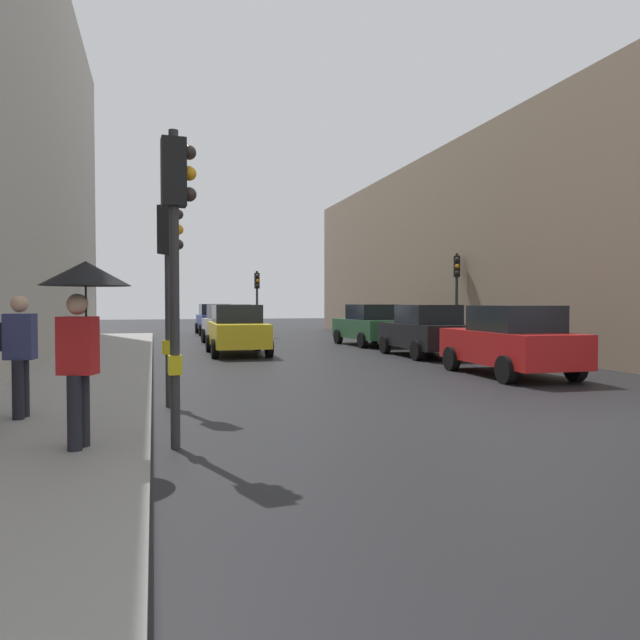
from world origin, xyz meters
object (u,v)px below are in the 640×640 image
object	(u,v)px
pedestrian_with_grey_backpack	(17,349)
traffic_light_near_left	(176,230)
pedestrian_with_umbrella	(83,302)
car_yellow_taxi	(237,330)
traffic_light_mid_street	(457,283)
car_blue_van	(215,319)
car_dark_suv	(425,331)
car_white_compact	(229,324)
traffic_light_far_median	(257,291)
traffic_light_near_right	(169,264)
car_green_estate	(370,325)
car_red_sedan	(510,341)

from	to	relation	value
pedestrian_with_grey_backpack	traffic_light_near_left	bearing A→B (deg)	-39.20
pedestrian_with_umbrella	car_yellow_taxi	bearing A→B (deg)	75.24
traffic_light_mid_street	pedestrian_with_grey_backpack	distance (m)	18.02
car_blue_van	pedestrian_with_grey_backpack	xyz separation A→B (m)	(-5.32, -25.36, 0.29)
car_dark_suv	car_white_compact	size ratio (longest dim) A/B	0.97
traffic_light_near_left	traffic_light_far_median	xyz separation A→B (m)	(5.10, 23.98, -0.29)
traffic_light_near_right	pedestrian_with_grey_backpack	xyz separation A→B (m)	(-2.17, -1.27, -1.33)
traffic_light_near_right	traffic_light_mid_street	xyz separation A→B (m)	(11.35, 10.55, 0.12)
car_green_estate	car_red_sedan	bearing A→B (deg)	-91.82
car_green_estate	pedestrian_with_grey_backpack	bearing A→B (deg)	-126.85
car_white_compact	pedestrian_with_umbrella	bearing A→B (deg)	-101.86
traffic_light_mid_street	car_dark_suv	world-z (taller)	traffic_light_mid_street
car_yellow_taxi	car_green_estate	bearing A→B (deg)	25.11
car_red_sedan	pedestrian_with_grey_backpack	distance (m)	11.06
traffic_light_far_median	car_white_compact	xyz separation A→B (m)	(-2.16, -5.37, -1.57)
traffic_light_far_median	pedestrian_with_umbrella	bearing A→B (deg)	-104.16
car_white_compact	car_green_estate	bearing A→B (deg)	-22.88
traffic_light_near_left	car_dark_suv	bearing A→B (deg)	51.37
car_green_estate	car_white_compact	world-z (taller)	same
traffic_light_near_left	traffic_light_far_median	world-z (taller)	traffic_light_near_left
car_red_sedan	car_blue_van	xyz separation A→B (m)	(-5.15, 21.83, 0.00)
car_blue_van	pedestrian_with_umbrella	world-z (taller)	pedestrian_with_umbrella
traffic_light_near_left	car_white_compact	bearing A→B (deg)	81.00
car_yellow_taxi	car_white_compact	xyz separation A→B (m)	(0.37, 5.25, 0.00)
car_green_estate	pedestrian_with_umbrella	bearing A→B (deg)	-120.26
car_dark_suv	car_blue_van	size ratio (longest dim) A/B	1.00
car_yellow_taxi	car_red_sedan	bearing A→B (deg)	-54.67
car_dark_suv	car_white_compact	world-z (taller)	same
traffic_light_far_median	traffic_light_mid_street	xyz separation A→B (m)	(6.24, -10.38, 0.17)
car_red_sedan	pedestrian_with_umbrella	size ratio (longest dim) A/B	1.99
car_dark_suv	pedestrian_with_grey_backpack	distance (m)	14.09
traffic_light_near_left	pedestrian_with_grey_backpack	size ratio (longest dim) A/B	2.24
traffic_light_near_left	pedestrian_with_umbrella	size ratio (longest dim) A/B	1.85
traffic_light_far_median	car_yellow_taxi	xyz separation A→B (m)	(-2.52, -10.61, -1.57)
car_blue_van	pedestrian_with_grey_backpack	size ratio (longest dim) A/B	2.38
traffic_light_near_left	car_white_compact	world-z (taller)	traffic_light_near_left
car_yellow_taxi	traffic_light_mid_street	bearing A→B (deg)	1.50
traffic_light_mid_street	car_white_compact	bearing A→B (deg)	149.16
traffic_light_far_median	pedestrian_with_grey_backpack	xyz separation A→B (m)	(-7.28, -22.21, -1.28)
car_green_estate	pedestrian_with_grey_backpack	size ratio (longest dim) A/B	2.43
pedestrian_with_umbrella	traffic_light_mid_street	bearing A→B (deg)	48.47
car_green_estate	car_blue_van	bearing A→B (deg)	116.72
traffic_light_near_left	car_yellow_taxi	distance (m)	13.74
car_white_compact	car_red_sedan	bearing A→B (deg)	-68.10
car_red_sedan	pedestrian_with_grey_backpack	bearing A→B (deg)	-161.36
car_yellow_taxi	pedestrian_with_grey_backpack	xyz separation A→B (m)	(-4.76, -11.60, 0.29)
traffic_light_far_median	car_blue_van	bearing A→B (deg)	121.85
traffic_light_mid_street	car_green_estate	distance (m)	4.14
car_dark_suv	pedestrian_with_umbrella	xyz separation A→B (m)	(-9.68, -11.20, 0.96)
car_yellow_taxi	pedestrian_with_grey_backpack	bearing A→B (deg)	-112.31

